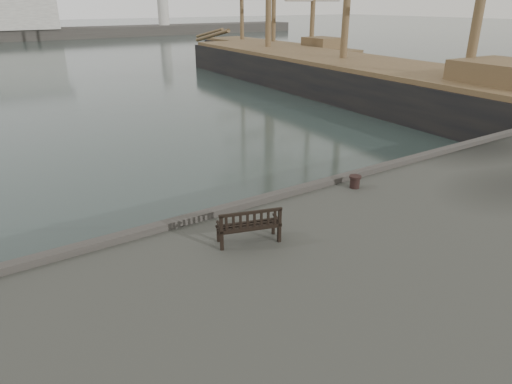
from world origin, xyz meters
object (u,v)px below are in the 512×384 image
Objects in this scene: tall_ship_main at (341,83)px; tall_ship_far at (273,58)px; bollard_right at (355,182)px; bench at (249,232)px.

tall_ship_far is (6.04, 18.00, -0.06)m from tall_ship_main.
bollard_right is 0.02× the size of tall_ship_far.
tall_ship_far is at bearing 74.53° from tall_ship_main.
tall_ship_far reaches higher than bollard_right.
tall_ship_far is at bearing 70.79° from bench.
bench is 0.04× the size of tall_ship_main.
bollard_right is 0.01× the size of tall_ship_main.
tall_ship_main is 1.67× the size of tall_ship_far.
tall_ship_far is (22.97, 36.40, -1.05)m from bollard_right.
bollard_right is at bearing -122.52° from tall_ship_far.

